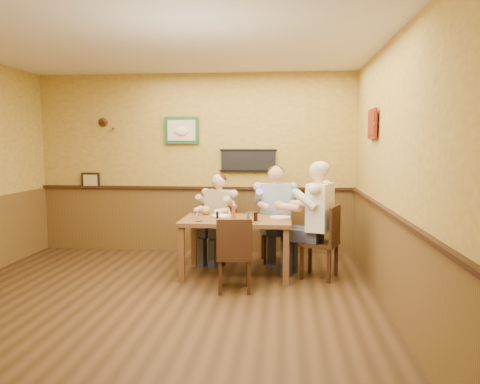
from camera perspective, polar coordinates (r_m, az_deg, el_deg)
The scene contains 17 objects.
room at distance 5.11m, azimuth -9.02°, elevation 5.55°, with size 5.02×5.03×2.81m.
dining_table at distance 6.06m, azimuth -0.43°, elevation -4.11°, with size 1.40×0.90×0.75m.
chair_back_left at distance 6.80m, azimuth -2.49°, elevation -5.18°, with size 0.37×0.37×0.81m, color #331D10, non-canonical shape.
chair_back_right at distance 6.83m, azimuth 4.30°, elevation -4.83°, with size 0.41×0.41×0.88m, color #331D10, non-canonical shape.
chair_right_end at distance 6.07m, azimuth 9.66°, elevation -6.00°, with size 0.43×0.43×0.94m, color #331D10, non-canonical shape.
chair_near_side at distance 5.48m, azimuth -0.71°, elevation -7.56°, with size 0.40×0.40×0.87m, color #331D10, non-canonical shape.
diner_tan_shirt at distance 6.77m, azimuth -2.49°, elevation -3.74°, with size 0.53×0.53×1.16m, color #C5B588, non-canonical shape.
diner_blue_polo at distance 6.80m, azimuth 4.31°, elevation -3.27°, with size 0.58×0.58×1.26m, color #90AED9, non-canonical shape.
diner_white_elder at distance 6.03m, azimuth 9.69°, elevation -4.13°, with size 0.62×0.62×1.34m, color white, non-canonical shape.
water_glass_left at distance 5.85m, azimuth -5.01°, elevation -2.95°, with size 0.09×0.09×0.13m, color white.
water_glass_mid at distance 5.74m, azimuth 1.25°, elevation -3.09°, with size 0.09×0.09×0.13m, color white.
cola_tumbler at distance 5.85m, azimuth 1.76°, elevation -2.99°, with size 0.09×0.09×0.11m, color black.
hot_sauce_bottle at distance 6.06m, azimuth -0.76°, elevation -2.34°, with size 0.05×0.05×0.19m, color red.
salt_shaker at distance 6.14m, azimuth -1.32°, elevation -2.74°, with size 0.03×0.03×0.08m, color white.
pepper_shaker at distance 6.05m, azimuth -2.78°, elevation -2.82°, with size 0.04×0.04×0.09m, color black.
plate_far_left at distance 6.23m, azimuth -2.28°, elevation -2.89°, with size 0.26×0.26×0.02m, color white.
plate_far_right at distance 6.11m, azimuth 4.90°, elevation -3.10°, with size 0.27×0.27×0.02m, color silver.
Camera 1 is at (1.41, -4.78, 1.71)m, focal length 35.00 mm.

